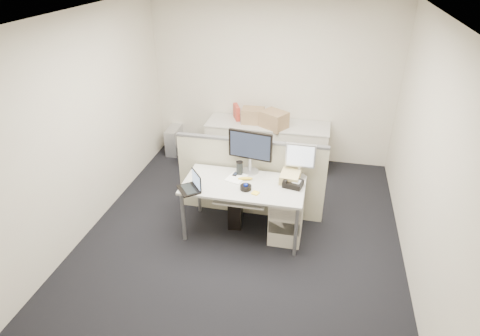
% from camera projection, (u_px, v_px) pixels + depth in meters
% --- Properties ---
extents(floor, '(4.00, 4.50, 0.01)m').
position_uv_depth(floor, '(243.00, 231.00, 5.31)').
color(floor, black).
rests_on(floor, ground).
extents(ceiling, '(4.00, 4.50, 0.01)m').
position_uv_depth(ceiling, '(245.00, 15.00, 3.99)').
color(ceiling, white).
rests_on(ceiling, ground).
extents(wall_back, '(4.00, 0.02, 2.70)m').
position_uv_depth(wall_back, '(272.00, 82.00, 6.57)').
color(wall_back, beige).
rests_on(wall_back, ground).
extents(wall_front, '(4.00, 0.02, 2.70)m').
position_uv_depth(wall_front, '(176.00, 275.00, 2.73)').
color(wall_front, beige).
rests_on(wall_front, ground).
extents(wall_left, '(0.02, 4.50, 2.70)m').
position_uv_depth(wall_left, '(88.00, 124.00, 5.02)').
color(wall_left, beige).
rests_on(wall_left, ground).
extents(wall_right, '(0.02, 4.50, 2.70)m').
position_uv_depth(wall_right, '(427.00, 155.00, 4.27)').
color(wall_right, beige).
rests_on(wall_right, ground).
extents(desk, '(1.50, 0.75, 0.73)m').
position_uv_depth(desk, '(244.00, 188.00, 4.98)').
color(desk, '#B5B1A8').
rests_on(desk, floor).
extents(keyboard_tray, '(0.62, 0.32, 0.02)m').
position_uv_depth(keyboard_tray, '(241.00, 199.00, 4.85)').
color(keyboard_tray, '#B5B1A8').
rests_on(keyboard_tray, desk).
extents(drawer_pedestal, '(0.40, 0.55, 0.65)m').
position_uv_depth(drawer_pedestal, '(287.00, 214.00, 5.09)').
color(drawer_pedestal, beige).
rests_on(drawer_pedestal, floor).
extents(cubicle_partition, '(2.00, 0.06, 1.10)m').
position_uv_depth(cubicle_partition, '(250.00, 179.00, 5.42)').
color(cubicle_partition, '#AAA68D').
rests_on(cubicle_partition, floor).
extents(back_counter, '(2.00, 0.60, 0.72)m').
position_uv_depth(back_counter, '(267.00, 144.00, 6.78)').
color(back_counter, beige).
rests_on(back_counter, floor).
extents(monitor_main, '(0.60, 0.30, 0.57)m').
position_uv_depth(monitor_main, '(250.00, 152.00, 5.08)').
color(monitor_main, black).
rests_on(monitor_main, desk).
extents(monitor_small, '(0.38, 0.19, 0.46)m').
position_uv_depth(monitor_small, '(300.00, 161.00, 4.99)').
color(monitor_small, '#B7B7BC').
rests_on(monitor_small, desk).
extents(laptop, '(0.35, 0.36, 0.22)m').
position_uv_depth(laptop, '(188.00, 182.00, 4.77)').
color(laptop, black).
rests_on(laptop, desk).
extents(trackball, '(0.18, 0.18, 0.05)m').
position_uv_depth(trackball, '(246.00, 188.00, 4.83)').
color(trackball, black).
rests_on(trackball, desk).
extents(desk_phone, '(0.26, 0.23, 0.07)m').
position_uv_depth(desk_phone, '(293.00, 184.00, 4.89)').
color(desk_phone, black).
rests_on(desk_phone, desk).
extents(paper_stack, '(0.27, 0.31, 0.01)m').
position_uv_depth(paper_stack, '(236.00, 178.00, 5.07)').
color(paper_stack, white).
rests_on(paper_stack, desk).
extents(sticky_pad, '(0.10, 0.10, 0.01)m').
position_uv_depth(sticky_pad, '(255.00, 193.00, 4.76)').
color(sticky_pad, yellow).
rests_on(sticky_pad, desk).
extents(travel_mug, '(0.10, 0.10, 0.17)m').
position_uv_depth(travel_mug, '(240.00, 169.00, 5.11)').
color(travel_mug, black).
rests_on(travel_mug, desk).
extents(banana, '(0.20, 0.09, 0.04)m').
position_uv_depth(banana, '(245.00, 178.00, 5.02)').
color(banana, yellow).
rests_on(banana, desk).
extents(cellphone, '(0.07, 0.12, 0.01)m').
position_uv_depth(cellphone, '(235.00, 174.00, 5.14)').
color(cellphone, black).
rests_on(cellphone, desk).
extents(manila_folders, '(0.25, 0.31, 0.11)m').
position_uv_depth(manila_folders, '(290.00, 177.00, 4.99)').
color(manila_folders, '#D8C873').
rests_on(manila_folders, desk).
extents(keyboard, '(0.42, 0.19, 0.02)m').
position_uv_depth(keyboard, '(245.00, 197.00, 4.86)').
color(keyboard, black).
rests_on(keyboard, keyboard_tray).
extents(pc_tower_desk, '(0.23, 0.45, 0.40)m').
position_uv_depth(pc_tower_desk, '(236.00, 209.00, 5.41)').
color(pc_tower_desk, black).
rests_on(pc_tower_desk, floor).
extents(pc_tower_spare_dark, '(0.33, 0.50, 0.43)m').
position_uv_depth(pc_tower_spare_dark, '(194.00, 153.00, 6.82)').
color(pc_tower_spare_dark, black).
rests_on(pc_tower_spare_dark, floor).
extents(pc_tower_spare_silver, '(0.21, 0.50, 0.47)m').
position_uv_depth(pc_tower_spare_silver, '(175.00, 140.00, 7.24)').
color(pc_tower_spare_silver, '#B7B7BC').
rests_on(pc_tower_spare_silver, floor).
extents(cardboard_box_left, '(0.36, 0.28, 0.27)m').
position_uv_depth(cardboard_box_left, '(253.00, 116.00, 6.58)').
color(cardboard_box_left, olive).
rests_on(cardboard_box_left, back_counter).
extents(cardboard_box_right, '(0.49, 0.47, 0.28)m').
position_uv_depth(cardboard_box_right, '(274.00, 120.00, 6.41)').
color(cardboard_box_right, olive).
rests_on(cardboard_box_right, back_counter).
extents(red_binder, '(0.17, 0.28, 0.26)m').
position_uv_depth(red_binder, '(237.00, 113.00, 6.73)').
color(red_binder, '#B13628').
rests_on(red_binder, back_counter).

